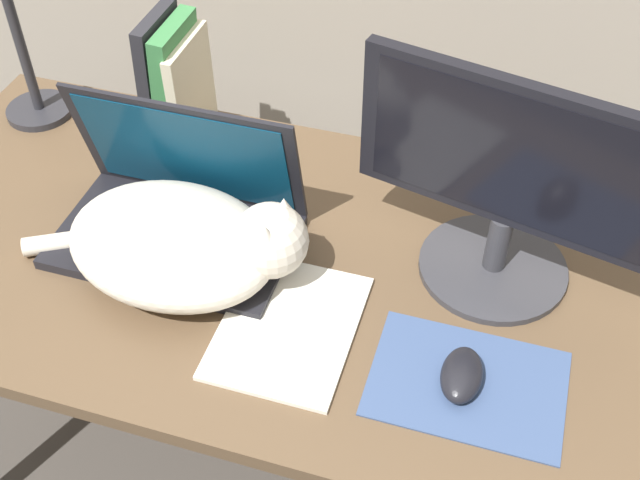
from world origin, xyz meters
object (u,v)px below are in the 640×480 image
book_row (175,82)px  notepad (288,327)px  cat (184,243)px  laptop (178,214)px  computer_mouse (462,375)px  external_monitor (511,184)px

book_row → notepad: book_row is taller
cat → laptop: bearing=121.5°
cat → notepad: cat is taller
computer_mouse → book_row: book_row is taller
notepad → book_row: bearing=131.3°
cat → computer_mouse: bearing=-10.9°
book_row → notepad: (0.35, -0.40, -0.11)m
laptop → book_row: book_row is taller
cat → book_row: 0.38m
computer_mouse → laptop: bearing=161.9°
computer_mouse → external_monitor: bearing=87.2°
notepad → cat: bearing=161.5°
laptop → book_row: size_ratio=1.56×
laptop → computer_mouse: size_ratio=3.98×
cat → computer_mouse: cat is taller
cat → computer_mouse: size_ratio=4.87×
notepad → external_monitor: bearing=37.4°
external_monitor → book_row: (-0.63, 0.19, -0.07)m
laptop → notepad: (0.24, -0.14, -0.04)m
laptop → book_row: 0.29m
book_row → notepad: 0.55m
book_row → computer_mouse: bearing=-34.5°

